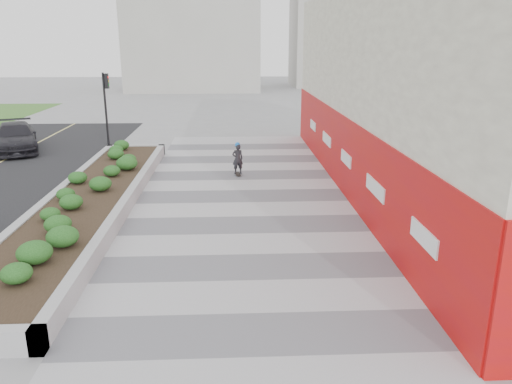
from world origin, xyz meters
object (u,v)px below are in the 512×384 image
planter (90,197)px  traffic_signal_near (106,100)px  car_dark (16,137)px  skateboarder (238,159)px

planter → traffic_signal_near: traffic_signal_near is taller
planter → traffic_signal_near: bearing=99.3°
car_dark → planter: bearing=-78.7°
traffic_signal_near → car_dark: bearing=-177.2°
planter → skateboarder: (5.34, 4.41, 0.35)m
traffic_signal_near → car_dark: (-5.03, -0.24, -2.00)m
planter → car_dark: (-6.75, 10.26, 0.34)m
planter → traffic_signal_near: size_ratio=4.29×
traffic_signal_near → car_dark: size_ratio=0.80×
traffic_signal_near → skateboarder: size_ratio=2.77×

